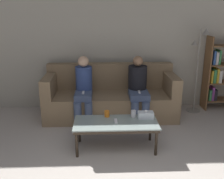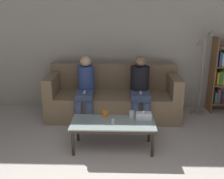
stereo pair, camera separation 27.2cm
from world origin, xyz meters
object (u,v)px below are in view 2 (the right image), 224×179
Objects in this scene: couch at (113,98)px; tissue_box at (144,116)px; seated_person_left_end at (86,88)px; seated_person_mid_left at (140,87)px; cup_near_right at (105,114)px; coffee_table at (113,125)px; cup_near_left at (132,114)px; standing_lamp at (204,63)px; game_remote at (113,121)px.

tissue_box is at bearing -67.52° from couch.
couch is 0.59m from seated_person_left_end.
cup_near_right is at bearing -124.65° from seated_person_mid_left.
seated_person_mid_left is (0.45, 1.01, 0.25)m from coffee_table.
seated_person_left_end is (-0.48, -0.23, 0.26)m from couch.
cup_near_left is 0.46× the size of tissue_box.
tissue_box is (0.47, -1.13, 0.12)m from couch.
cup_near_left is at bearing 31.82° from coffee_table.
couch is 1.23m from tissue_box.
seated_person_left_end is (-0.94, 0.90, 0.15)m from tissue_box.
couch is at bearing -175.21° from standing_lamp.
game_remote is 0.13× the size of seated_person_mid_left.
coffee_table is 11.61× the size of cup_near_left.
seated_person_left_end is (-2.12, -0.37, -0.37)m from standing_lamp.
game_remote is (0.03, -1.23, 0.08)m from couch.
couch is 23.41× the size of cup_near_left.
tissue_box is at bearing -19.15° from cup_near_left.
couch is 2.02× the size of coffee_table.
coffee_table is at bearing -58.05° from cup_near_right.
standing_lamp is 1.28m from seated_person_mid_left.
seated_person_mid_left is at bearing -25.00° from couch.
cup_near_left is 0.39m from cup_near_right.
coffee_table is 1.15m from seated_person_left_end.
seated_person_mid_left reaches higher than couch.
cup_near_left is (0.27, 0.17, 0.09)m from coffee_table.
cup_near_left is 0.88m from seated_person_mid_left.
seated_person_left_end is at bearing -170.10° from standing_lamp.
seated_person_left_end is at bearing 116.80° from game_remote.
cup_near_right is at bearing -145.84° from standing_lamp.
seated_person_left_end is at bearing -153.98° from couch.
standing_lamp is (1.18, 1.27, 0.52)m from tissue_box.
seated_person_mid_left is (0.48, -0.22, 0.27)m from couch.
coffee_table is at bearing -166.27° from tissue_box.
seated_person_left_end reaches higher than tissue_box.
seated_person_left_end is at bearing 136.47° from tissue_box.
coffee_table is at bearing -90.00° from game_remote.
game_remote is (-0.27, -0.17, -0.04)m from cup_near_left.
game_remote is 0.13× the size of seated_person_left_end.
seated_person_mid_left is at bearing 78.07° from cup_near_left.
cup_near_right is (-0.12, 0.19, 0.09)m from coffee_table.
standing_lamp is at bearing 40.32° from game_remote.
tissue_box reaches higher than cup_near_right.
tissue_box reaches higher than cup_near_left.
seated_person_left_end is at bearing -179.37° from seated_person_mid_left.
standing_lamp reaches higher than couch.
tissue_box reaches higher than coffee_table.
seated_person_mid_left is at bearing -162.92° from standing_lamp.
seated_person_mid_left is at bearing 89.41° from tissue_box.
cup_near_right is 0.08× the size of seated_person_left_end.
couch is at bearing 85.04° from cup_near_right.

